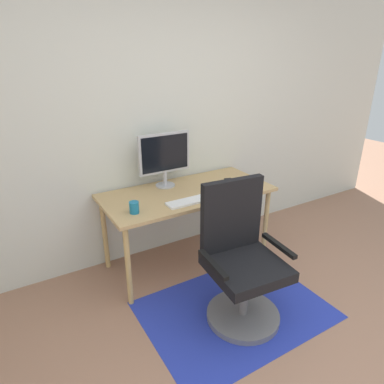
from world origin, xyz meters
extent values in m
cube|color=silver|center=(0.00, 2.20, 1.30)|extent=(6.00, 0.10, 2.60)
cube|color=#2536A9|center=(-0.15, 0.98, 0.00)|extent=(1.41, 1.02, 0.01)
cube|color=tan|center=(-0.12, 1.77, 0.72)|extent=(1.53, 0.71, 0.03)
cylinder|color=tan|center=(-0.83, 1.48, 0.35)|extent=(0.04, 0.04, 0.70)
cylinder|color=tan|center=(0.58, 1.48, 0.35)|extent=(0.04, 0.04, 0.70)
cylinder|color=tan|center=(-0.83, 2.07, 0.35)|extent=(0.04, 0.04, 0.70)
cylinder|color=tan|center=(0.58, 2.07, 0.35)|extent=(0.04, 0.04, 0.70)
cylinder|color=#B2B2B7|center=(-0.24, 1.99, 0.74)|extent=(0.18, 0.18, 0.01)
cylinder|color=#B2B2B7|center=(-0.24, 1.99, 0.81)|extent=(0.04, 0.04, 0.13)
cube|color=#B7B7BC|center=(-0.24, 1.99, 1.05)|extent=(0.49, 0.04, 0.36)
cube|color=black|center=(-0.24, 1.97, 1.05)|extent=(0.45, 0.00, 0.32)
cube|color=white|center=(-0.21, 1.55, 0.74)|extent=(0.43, 0.13, 0.02)
ellipsoid|color=white|center=(0.10, 1.54, 0.75)|extent=(0.06, 0.10, 0.03)
cylinder|color=#196C95|center=(-0.70, 1.59, 0.78)|extent=(0.08, 0.08, 0.09)
cube|color=black|center=(0.35, 1.78, 0.74)|extent=(0.11, 0.15, 0.01)
cylinder|color=slate|center=(-0.15, 0.88, 0.03)|extent=(0.55, 0.55, 0.05)
cylinder|color=slate|center=(-0.15, 0.88, 0.24)|extent=(0.06, 0.06, 0.37)
cube|color=black|center=(-0.15, 0.88, 0.46)|extent=(0.56, 0.56, 0.08)
cube|color=black|center=(-0.13, 1.11, 0.78)|extent=(0.49, 0.10, 0.56)
cube|color=black|center=(-0.43, 0.91, 0.57)|extent=(0.07, 0.36, 0.03)
cube|color=black|center=(0.12, 0.86, 0.57)|extent=(0.07, 0.36, 0.03)
camera|label=1|loc=(-1.53, -0.68, 1.89)|focal=31.89mm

